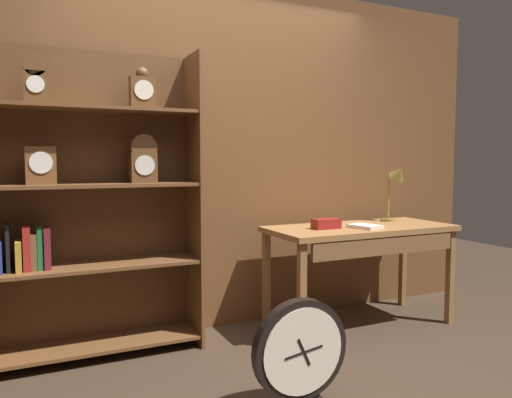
# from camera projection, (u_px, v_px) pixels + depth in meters

# --- Properties ---
(back_wood_panel) EXTENTS (4.80, 0.05, 2.60)m
(back_wood_panel) POSITION_uv_depth(u_px,v_px,m) (218.00, 156.00, 3.65)
(back_wood_panel) COLOR brown
(back_wood_panel) RESTS_ON ground
(bookshelf) EXTENTS (1.34, 0.36, 1.98)m
(bookshelf) POSITION_uv_depth(u_px,v_px,m) (90.00, 203.00, 3.10)
(bookshelf) COLOR brown
(bookshelf) RESTS_ON ground
(workbench) EXTENTS (1.43, 0.63, 0.77)m
(workbench) POSITION_uv_depth(u_px,v_px,m) (362.00, 238.00, 3.68)
(workbench) COLOR #9E6B3D
(workbench) RESTS_ON ground
(desk_lamp) EXTENTS (0.19, 0.19, 0.48)m
(desk_lamp) POSITION_uv_depth(u_px,v_px,m) (396.00, 181.00, 3.95)
(desk_lamp) COLOR olive
(desk_lamp) RESTS_ON workbench
(toolbox_small) EXTENTS (0.20, 0.10, 0.07)m
(toolbox_small) POSITION_uv_depth(u_px,v_px,m) (326.00, 224.00, 3.54)
(toolbox_small) COLOR maroon
(toolbox_small) RESTS_ON workbench
(open_repair_manual) EXTENTS (0.21, 0.25, 0.02)m
(open_repair_manual) POSITION_uv_depth(u_px,v_px,m) (365.00, 226.00, 3.57)
(open_repair_manual) COLOR silver
(open_repair_manual) RESTS_ON workbench
(round_clock_large) EXTENTS (0.53, 0.11, 0.57)m
(round_clock_large) POSITION_uv_depth(u_px,v_px,m) (300.00, 353.00, 2.48)
(round_clock_large) COLOR black
(round_clock_large) RESTS_ON ground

